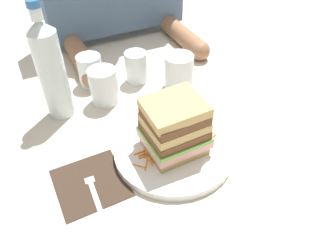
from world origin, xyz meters
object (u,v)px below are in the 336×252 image
(napkin_dark, at_px, (91,183))
(knife, at_px, (244,134))
(fork, at_px, (93,190))
(water_bottle, at_px, (51,70))
(main_plate, at_px, (174,150))
(empty_tumbler_0, at_px, (136,67))
(empty_tumbler_1, at_px, (90,70))
(empty_tumbler_2, at_px, (104,86))
(juice_glass, at_px, (179,74))
(sandwich, at_px, (174,127))

(napkin_dark, height_order, knife, same)
(fork, distance_m, water_bottle, 0.31)
(main_plate, relative_size, fork, 1.60)
(fork, relative_size, empty_tumbler_0, 1.85)
(empty_tumbler_1, distance_m, empty_tumbler_2, 0.10)
(fork, relative_size, juice_glass, 1.68)
(empty_tumbler_2, bearing_deg, napkin_dark, -114.62)
(empty_tumbler_0, height_order, empty_tumbler_2, empty_tumbler_2)
(empty_tumbler_0, xyz_separation_m, empty_tumbler_2, (-0.11, -0.06, 0.00))
(juice_glass, bearing_deg, napkin_dark, -144.84)
(sandwich, distance_m, empty_tumbler_1, 0.37)
(main_plate, relative_size, empty_tumbler_2, 2.77)
(knife, distance_m, empty_tumbler_0, 0.36)
(knife, xyz_separation_m, juice_glass, (-0.05, 0.25, 0.04))
(fork, distance_m, empty_tumbler_0, 0.41)
(empty_tumbler_2, bearing_deg, knife, -47.55)
(empty_tumbler_2, bearing_deg, water_bottle, 179.26)
(fork, bearing_deg, empty_tumbler_2, 67.00)
(water_bottle, bearing_deg, sandwich, -53.39)
(water_bottle, bearing_deg, empty_tumbler_1, 41.79)
(napkin_dark, relative_size, juice_glass, 1.47)
(empty_tumbler_0, bearing_deg, fork, -124.86)
(main_plate, xyz_separation_m, sandwich, (-0.00, 0.00, 0.07))
(fork, bearing_deg, main_plate, 6.58)
(sandwich, distance_m, empty_tumbler_0, 0.32)
(sandwich, relative_size, empty_tumbler_1, 1.49)
(fork, xyz_separation_m, empty_tumbler_1, (0.11, 0.38, 0.04))
(knife, height_order, empty_tumbler_2, empty_tumbler_2)
(water_bottle, distance_m, empty_tumbler_2, 0.14)
(main_plate, distance_m, napkin_dark, 0.19)
(fork, bearing_deg, napkin_dark, 87.99)
(napkin_dark, height_order, fork, fork)
(water_bottle, bearing_deg, empty_tumbler_2, -0.74)
(sandwich, height_order, empty_tumbler_0, sandwich)
(sandwich, height_order, fork, sandwich)
(main_plate, xyz_separation_m, empty_tumbler_2, (-0.08, 0.26, 0.04))
(juice_glass, relative_size, empty_tumbler_2, 1.03)
(juice_glass, bearing_deg, fork, -142.37)
(empty_tumbler_0, relative_size, empty_tumbler_1, 1.02)
(sandwich, relative_size, empty_tumbler_0, 1.46)
(main_plate, height_order, empty_tumbler_1, empty_tumbler_1)
(juice_glass, bearing_deg, empty_tumbler_1, 149.66)
(empty_tumbler_2, bearing_deg, empty_tumbler_0, 25.74)
(empty_tumbler_0, bearing_deg, napkin_dark, -126.65)
(main_plate, distance_m, water_bottle, 0.34)
(napkin_dark, bearing_deg, juice_glass, 35.16)
(napkin_dark, height_order, juice_glass, juice_glass)
(juice_glass, xyz_separation_m, empty_tumbler_2, (-0.21, 0.03, 0.01))
(napkin_dark, bearing_deg, empty_tumbler_1, 72.82)
(knife, distance_m, empty_tumbler_2, 0.38)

